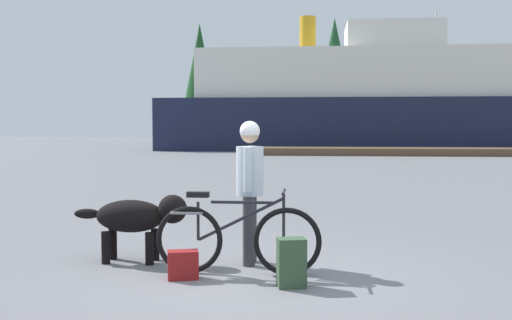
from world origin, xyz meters
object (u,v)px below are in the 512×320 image
object	(u,v)px
bicycle	(237,238)
dog	(138,217)
handbag_pannier	(183,265)
sailboat_moored	(434,142)
person_cyclist	(250,179)
ferry_boat	(355,103)
backpack	(291,263)

from	to	relation	value
bicycle	dog	bearing A→B (deg)	159.25
handbag_pannier	sailboat_moored	size ratio (longest dim) A/B	0.03
person_cyclist	handbag_pannier	xyz separation A→B (m)	(-0.63, -0.77, -0.85)
dog	handbag_pannier	bearing A→B (deg)	-45.71
bicycle	ferry_boat	size ratio (longest dim) A/B	0.07
person_cyclist	sailboat_moored	bearing A→B (deg)	76.02
dog	handbag_pannier	distance (m)	1.09
backpack	handbag_pannier	size ratio (longest dim) A/B	1.55
backpack	ferry_boat	size ratio (longest dim) A/B	0.02
ferry_boat	sailboat_moored	xyz separation A→B (m)	(5.75, 2.34, -2.69)
sailboat_moored	backpack	bearing A→B (deg)	-102.87
person_cyclist	backpack	distance (m)	1.35
dog	handbag_pannier	size ratio (longest dim) A/B	4.29
dog	ferry_boat	distance (m)	34.78
bicycle	backpack	world-z (taller)	bicycle
person_cyclist	handbag_pannier	world-z (taller)	person_cyclist
ferry_boat	person_cyclist	bearing A→B (deg)	-95.61
backpack	ferry_boat	bearing A→B (deg)	85.39
dog	ferry_boat	world-z (taller)	ferry_boat
backpack	ferry_boat	distance (m)	35.53
backpack	handbag_pannier	distance (m)	1.18
sailboat_moored	person_cyclist	bearing A→B (deg)	-103.98
bicycle	person_cyclist	size ratio (longest dim) A/B	1.08
ferry_boat	sailboat_moored	distance (m)	6.77
handbag_pannier	bicycle	bearing A→B (deg)	25.19
dog	sailboat_moored	xyz separation A→B (m)	(10.46, 36.70, -0.04)
bicycle	person_cyclist	distance (m)	0.80
bicycle	backpack	xyz separation A→B (m)	(0.62, -0.46, -0.15)
person_cyclist	dog	distance (m)	1.41
handbag_pannier	ferry_boat	xyz separation A→B (m)	(4.00, 35.08, 3.04)
dog	backpack	world-z (taller)	dog
backpack	handbag_pannier	xyz separation A→B (m)	(-1.15, 0.21, -0.10)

